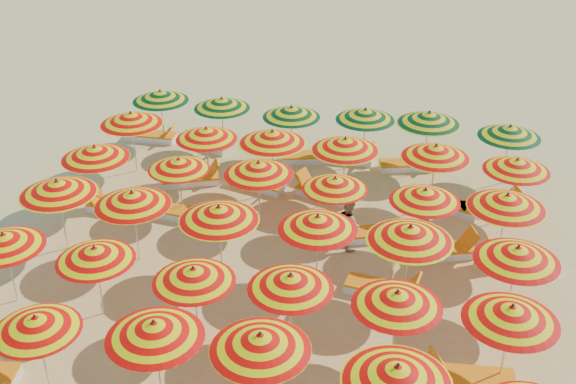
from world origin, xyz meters
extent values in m
plane|color=#E9BB67|center=(0.00, 0.00, 0.00)|extent=(120.00, 120.00, 0.00)
cylinder|color=silver|center=(-3.36, -5.69, 0.85)|extent=(0.03, 0.03, 1.71)
cone|color=#F46C00|center=(-3.36, -5.69, 1.59)|extent=(1.89, 1.89, 0.33)
sphere|color=black|center=(-3.36, -5.69, 1.78)|extent=(0.06, 0.06, 0.06)
cylinder|color=silver|center=(-1.02, -5.46, 0.93)|extent=(0.04, 0.04, 1.87)
cone|color=#F46C00|center=(-1.02, -5.46, 1.75)|extent=(1.93, 1.93, 0.36)
sphere|color=black|center=(-1.02, -5.46, 1.95)|extent=(0.06, 0.06, 0.06)
cylinder|color=silver|center=(0.97, -5.32, 0.94)|extent=(0.04, 0.04, 1.88)
cone|color=#F46C00|center=(0.97, -5.32, 1.76)|extent=(2.43, 2.43, 0.36)
sphere|color=black|center=(0.97, -5.32, 1.96)|extent=(0.06, 0.06, 0.06)
cone|color=#F46C00|center=(3.47, -5.59, 1.81)|extent=(2.29, 2.29, 0.37)
sphere|color=black|center=(3.47, -5.59, 2.03)|extent=(0.06, 0.06, 0.06)
cylinder|color=silver|center=(-5.57, -3.36, 0.89)|extent=(0.03, 0.03, 1.79)
cone|color=#F46C00|center=(-5.57, -3.36, 1.67)|extent=(2.04, 2.04, 0.34)
sphere|color=black|center=(-5.57, -3.36, 1.86)|extent=(0.06, 0.06, 0.06)
cylinder|color=silver|center=(-3.37, -3.30, 0.87)|extent=(0.03, 0.03, 1.75)
cone|color=#F46C00|center=(-3.37, -3.30, 1.63)|extent=(2.19, 2.19, 0.33)
sphere|color=black|center=(-3.37, -3.30, 1.82)|extent=(0.06, 0.06, 0.06)
cylinder|color=silver|center=(-1.00, -3.52, 0.88)|extent=(0.03, 0.03, 1.76)
cone|color=#F46C00|center=(-1.00, -3.52, 1.64)|extent=(2.33, 2.33, 0.34)
sphere|color=black|center=(-1.00, -3.52, 1.84)|extent=(0.06, 0.06, 0.06)
cylinder|color=silver|center=(1.03, -3.30, 0.90)|extent=(0.03, 0.03, 1.80)
cone|color=#F46C00|center=(1.03, -3.30, 1.68)|extent=(2.17, 2.17, 0.34)
sphere|color=black|center=(1.03, -3.30, 1.88)|extent=(0.06, 0.06, 0.06)
cylinder|color=silver|center=(3.21, -3.37, 0.91)|extent=(0.03, 0.03, 1.83)
cone|color=#F46C00|center=(3.21, -3.37, 1.70)|extent=(2.22, 2.22, 0.35)
sphere|color=black|center=(3.21, -3.37, 1.90)|extent=(0.06, 0.06, 0.06)
cylinder|color=silver|center=(5.38, -3.34, 0.94)|extent=(0.04, 0.04, 1.87)
cone|color=#F46C00|center=(5.38, -3.34, 1.75)|extent=(1.88, 1.88, 0.36)
sphere|color=black|center=(5.38, -3.34, 1.95)|extent=(0.06, 0.06, 0.06)
cylinder|color=silver|center=(-5.54, -1.07, 0.97)|extent=(0.04, 0.04, 1.95)
cone|color=#F46C00|center=(-5.54, -1.07, 1.82)|extent=(2.01, 2.01, 0.37)
sphere|color=black|center=(-5.54, -1.07, 2.03)|extent=(0.06, 0.06, 0.06)
cylinder|color=silver|center=(-3.52, -1.07, 0.95)|extent=(0.04, 0.04, 1.90)
cone|color=#F46C00|center=(-3.52, -1.07, 1.77)|extent=(2.33, 2.33, 0.36)
sphere|color=black|center=(-3.52, -1.07, 1.98)|extent=(0.06, 0.06, 0.06)
cylinder|color=silver|center=(-1.23, -1.25, 0.96)|extent=(0.04, 0.04, 1.93)
cone|color=#F46C00|center=(-1.23, -1.25, 1.80)|extent=(2.17, 2.17, 0.37)
sphere|color=black|center=(-1.23, -1.25, 2.01)|extent=(0.06, 0.06, 0.06)
cylinder|color=silver|center=(1.09, -1.00, 0.93)|extent=(0.04, 0.04, 1.87)
cone|color=#F46C00|center=(1.09, -1.00, 1.74)|extent=(2.24, 2.24, 0.36)
sphere|color=black|center=(1.09, -1.00, 1.95)|extent=(0.06, 0.06, 0.06)
cylinder|color=silver|center=(3.22, -1.10, 0.99)|extent=(0.04, 0.04, 1.97)
cone|color=#F46C00|center=(3.22, -1.10, 1.84)|extent=(2.58, 2.58, 0.38)
sphere|color=black|center=(3.22, -1.10, 2.06)|extent=(0.07, 0.07, 0.07)
cylinder|color=silver|center=(5.53, -1.20, 0.93)|extent=(0.04, 0.04, 1.87)
cone|color=#F46C00|center=(5.53, -1.20, 1.74)|extent=(2.36, 2.36, 0.36)
sphere|color=black|center=(5.53, -1.20, 1.95)|extent=(0.06, 0.06, 0.06)
cylinder|color=silver|center=(-5.64, 1.08, 0.95)|extent=(0.04, 0.04, 1.89)
cone|color=#F46C00|center=(-5.64, 1.08, 1.77)|extent=(1.93, 1.93, 0.36)
sphere|color=black|center=(-5.64, 1.08, 1.97)|extent=(0.06, 0.06, 0.06)
cylinder|color=silver|center=(-3.28, 1.32, 0.85)|extent=(0.03, 0.03, 1.70)
cone|color=#F46C00|center=(-3.28, 1.32, 1.58)|extent=(2.00, 2.00, 0.32)
sphere|color=black|center=(-3.28, 1.32, 1.77)|extent=(0.06, 0.06, 0.06)
cylinder|color=silver|center=(-1.01, 1.30, 0.94)|extent=(0.04, 0.04, 1.87)
cone|color=#F46C00|center=(-1.01, 1.30, 1.75)|extent=(2.47, 2.47, 0.36)
sphere|color=black|center=(-1.01, 1.30, 1.96)|extent=(0.06, 0.06, 0.06)
cylinder|color=silver|center=(1.06, 1.26, 0.86)|extent=(0.03, 0.03, 1.71)
cone|color=#F46C00|center=(1.06, 1.26, 1.60)|extent=(1.89, 1.89, 0.33)
sphere|color=black|center=(1.06, 1.26, 1.78)|extent=(0.06, 0.06, 0.06)
cylinder|color=silver|center=(3.38, 1.08, 0.89)|extent=(0.03, 0.03, 1.78)
cone|color=#F46C00|center=(3.38, 1.08, 1.66)|extent=(1.97, 1.97, 0.34)
sphere|color=black|center=(3.38, 1.08, 1.86)|extent=(0.06, 0.06, 0.06)
cylinder|color=silver|center=(5.33, 1.04, 0.96)|extent=(0.04, 0.04, 1.92)
cone|color=#F46C00|center=(5.33, 1.04, 1.79)|extent=(2.27, 2.27, 0.37)
sphere|color=black|center=(5.33, 1.04, 2.00)|extent=(0.06, 0.06, 0.06)
cylinder|color=silver|center=(-5.67, 3.46, 0.96)|extent=(0.04, 0.04, 1.92)
cone|color=#F46C00|center=(-5.67, 3.46, 1.79)|extent=(1.98, 1.98, 0.37)
sphere|color=black|center=(-5.67, 3.46, 2.00)|extent=(0.06, 0.06, 0.06)
cylinder|color=silver|center=(-3.16, 3.18, 0.91)|extent=(0.03, 0.03, 1.81)
cone|color=#F46C00|center=(-3.16, 3.18, 1.69)|extent=(1.88, 1.88, 0.35)
sphere|color=black|center=(-3.16, 3.18, 1.89)|extent=(0.06, 0.06, 0.06)
cylinder|color=silver|center=(-1.14, 3.12, 0.98)|extent=(0.04, 0.04, 1.96)
cone|color=#F46C00|center=(-1.14, 3.12, 1.83)|extent=(2.20, 2.20, 0.37)
sphere|color=black|center=(-1.14, 3.12, 2.05)|extent=(0.07, 0.07, 0.07)
cylinder|color=silver|center=(0.96, 3.22, 0.97)|extent=(0.04, 0.04, 1.93)
cone|color=#F46C00|center=(0.96, 3.22, 1.80)|extent=(2.52, 2.52, 0.37)
sphere|color=black|center=(0.96, 3.22, 2.01)|extent=(0.06, 0.06, 0.06)
cylinder|color=silver|center=(3.46, 3.40, 0.96)|extent=(0.04, 0.04, 1.93)
cone|color=#F46C00|center=(3.46, 3.40, 1.80)|extent=(2.17, 2.17, 0.37)
sphere|color=black|center=(3.46, 3.40, 2.01)|extent=(0.06, 0.06, 0.06)
cylinder|color=silver|center=(5.63, 3.36, 0.90)|extent=(0.03, 0.03, 1.80)
cone|color=#F46C00|center=(5.63, 3.36, 1.68)|extent=(1.98, 1.98, 0.34)
sphere|color=black|center=(5.63, 3.36, 1.87)|extent=(0.06, 0.06, 0.06)
cylinder|color=silver|center=(-5.64, 5.59, 0.92)|extent=(0.04, 0.04, 1.85)
cone|color=#797108|center=(-5.64, 5.59, 1.72)|extent=(2.25, 2.25, 0.35)
sphere|color=black|center=(-5.64, 5.59, 1.92)|extent=(0.06, 0.06, 0.06)
cylinder|color=silver|center=(-3.49, 5.54, 0.91)|extent=(0.03, 0.03, 1.81)
cone|color=#797108|center=(-3.49, 5.54, 1.69)|extent=(1.91, 1.91, 0.35)
sphere|color=black|center=(-3.49, 5.54, 1.89)|extent=(0.06, 0.06, 0.06)
cylinder|color=silver|center=(-1.14, 5.38, 0.91)|extent=(0.03, 0.03, 1.82)
cone|color=#797108|center=(-1.14, 5.38, 1.70)|extent=(2.04, 2.04, 0.35)
sphere|color=black|center=(-1.14, 5.38, 1.90)|extent=(0.06, 0.06, 0.06)
cylinder|color=silver|center=(1.14, 5.70, 0.92)|extent=(0.04, 0.04, 1.84)
cone|color=#797108|center=(1.14, 5.70, 1.72)|extent=(2.22, 2.22, 0.35)
sphere|color=black|center=(1.14, 5.70, 1.92)|extent=(0.06, 0.06, 0.06)
cylinder|color=silver|center=(3.08, 5.66, 0.98)|extent=(0.04, 0.04, 1.95)
cone|color=#797108|center=(3.08, 5.66, 1.82)|extent=(2.59, 2.59, 0.37)
sphere|color=black|center=(3.08, 5.66, 2.04)|extent=(0.07, 0.07, 0.07)
cylinder|color=silver|center=(5.46, 5.48, 0.92)|extent=(0.04, 0.04, 1.84)
cone|color=#797108|center=(5.46, 5.48, 1.72)|extent=(1.89, 1.89, 0.35)
sphere|color=black|center=(5.46, 5.48, 1.92)|extent=(0.06, 0.06, 0.06)
cube|color=white|center=(4.83, -3.54, 0.10)|extent=(1.76, 0.80, 0.20)
cube|color=orange|center=(4.83, -3.54, 0.23)|extent=(1.76, 0.80, 0.06)
cube|color=orange|center=(4.13, -3.63, 0.45)|extent=(0.44, 0.62, 0.48)
cube|color=white|center=(2.67, -1.01, 0.10)|extent=(1.75, 0.75, 0.20)
cube|color=orange|center=(2.67, -1.01, 0.23)|extent=(1.75, 0.75, 0.06)
cube|color=orange|center=(3.36, -1.08, 0.45)|extent=(0.42, 0.61, 0.48)
cube|color=white|center=(-5.09, 0.96, 0.10)|extent=(1.73, 0.68, 0.20)
cube|color=orange|center=(-5.09, 0.96, 0.23)|extent=(1.73, 0.68, 0.06)
cube|color=orange|center=(-5.79, 1.00, 0.45)|extent=(0.40, 0.60, 0.48)
cube|color=white|center=(-3.83, 1.16, 0.10)|extent=(1.73, 0.69, 0.20)
cube|color=orange|center=(-3.83, 1.16, 0.23)|extent=(1.73, 0.69, 0.06)
cube|color=orange|center=(-4.53, 1.20, 0.45)|extent=(0.40, 0.60, 0.48)
cube|color=white|center=(1.61, 1.17, 0.10)|extent=(1.79, 1.22, 0.20)
cube|color=orange|center=(1.61, 1.17, 0.23)|extent=(1.79, 1.22, 0.06)
cube|color=orange|center=(0.97, 0.88, 0.45)|extent=(0.57, 0.68, 0.48)
cube|color=white|center=(3.93, 0.98, 0.10)|extent=(1.79, 1.18, 0.20)
cube|color=orange|center=(3.93, 0.98, 0.23)|extent=(1.79, 1.18, 0.06)
cube|color=orange|center=(4.58, 1.24, 0.45)|extent=(0.56, 0.67, 0.48)
cube|color=white|center=(5.88, 0.94, 0.10)|extent=(1.76, 0.79, 0.20)
cube|color=orange|center=(5.88, 0.94, 0.23)|extent=(1.76, 0.79, 0.06)
cube|color=orange|center=(5.19, 0.85, 0.45)|extent=(0.44, 0.62, 0.48)
cube|color=white|center=(-3.71, 3.07, 0.10)|extent=(1.79, 1.24, 0.20)
cube|color=orange|center=(-3.71, 3.07, 0.23)|extent=(1.79, 1.24, 0.06)
cube|color=orange|center=(-3.08, 3.37, 0.45)|extent=(0.58, 0.68, 0.48)
cube|color=white|center=(-1.69, 3.34, 0.10)|extent=(1.79, 0.97, 0.20)
cube|color=orange|center=(-1.69, 3.34, 0.23)|extent=(1.79, 0.97, 0.06)
cube|color=orange|center=(-1.01, 3.17, 0.45)|extent=(0.49, 0.65, 0.48)
cube|color=white|center=(0.41, 3.24, 0.10)|extent=(1.80, 1.05, 0.20)
cube|color=orange|center=(0.41, 3.24, 0.23)|extent=(1.80, 1.05, 0.06)
cube|color=orange|center=(-0.26, 3.45, 0.45)|extent=(0.52, 0.66, 0.48)
cube|color=white|center=(4.01, 3.43, 0.10)|extent=(1.80, 1.05, 0.20)
cube|color=orange|center=(4.01, 3.43, 0.23)|extent=(1.80, 1.05, 0.06)
cube|color=orange|center=(4.68, 3.22, 0.45)|extent=(0.52, 0.66, 0.48)
cube|color=white|center=(5.08, 3.58, 0.10)|extent=(1.79, 1.19, 0.20)
cube|color=orange|center=(5.08, 3.58, 0.23)|extent=(1.79, 1.19, 0.06)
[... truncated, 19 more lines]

